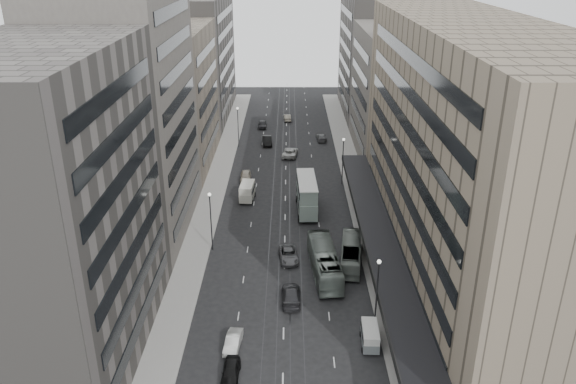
{
  "coord_description": "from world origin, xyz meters",
  "views": [
    {
      "loc": [
        0.54,
        -54.26,
        37.01
      ],
      "look_at": [
        0.45,
        16.22,
        6.63
      ],
      "focal_mm": 35.0,
      "sensor_mm": 36.0,
      "label": 1
    }
  ],
  "objects_px": {
    "double_decker": "(307,194)",
    "sedan_0": "(231,371)",
    "bus_far": "(351,253)",
    "sedan_2": "(289,255)",
    "vw_microbus": "(370,335)",
    "sedan_1": "(233,342)",
    "panel_van": "(247,191)",
    "bus_near": "(325,261)"
  },
  "relations": [
    {
      "from": "panel_van",
      "to": "sedan_1",
      "type": "distance_m",
      "value": 36.54
    },
    {
      "from": "bus_far",
      "to": "double_decker",
      "type": "relative_size",
      "value": 1.04
    },
    {
      "from": "double_decker",
      "to": "sedan_0",
      "type": "xyz_separation_m",
      "value": [
        -8.2,
        -36.64,
        -2.17
      ]
    },
    {
      "from": "sedan_2",
      "to": "bus_near",
      "type": "bearing_deg",
      "value": -43.49
    },
    {
      "from": "panel_van",
      "to": "sedan_1",
      "type": "bearing_deg",
      "value": -84.19
    },
    {
      "from": "panel_van",
      "to": "sedan_2",
      "type": "height_order",
      "value": "panel_van"
    },
    {
      "from": "vw_microbus",
      "to": "sedan_0",
      "type": "bearing_deg",
      "value": -158.22
    },
    {
      "from": "sedan_2",
      "to": "bus_far",
      "type": "bearing_deg",
      "value": -12.08
    },
    {
      "from": "sedan_0",
      "to": "sedan_2",
      "type": "bearing_deg",
      "value": 77.45
    },
    {
      "from": "double_decker",
      "to": "sedan_0",
      "type": "bearing_deg",
      "value": -104.57
    },
    {
      "from": "double_decker",
      "to": "sedan_2",
      "type": "xyz_separation_m",
      "value": [
        -2.77,
        -14.74,
        -2.17
      ]
    },
    {
      "from": "sedan_0",
      "to": "panel_van",
      "type": "bearing_deg",
      "value": 93.1
    },
    {
      "from": "sedan_0",
      "to": "sedan_1",
      "type": "xyz_separation_m",
      "value": [
        -0.18,
        4.36,
        -0.03
      ]
    },
    {
      "from": "panel_van",
      "to": "sedan_2",
      "type": "bearing_deg",
      "value": -66.5
    },
    {
      "from": "bus_far",
      "to": "panel_van",
      "type": "xyz_separation_m",
      "value": [
        -14.63,
        19.79,
        0.15
      ]
    },
    {
      "from": "bus_far",
      "to": "sedan_2",
      "type": "bearing_deg",
      "value": 1.28
    },
    {
      "from": "bus_far",
      "to": "vw_microbus",
      "type": "relative_size",
      "value": 2.59
    },
    {
      "from": "sedan_1",
      "to": "sedan_2",
      "type": "bearing_deg",
      "value": 78.22
    },
    {
      "from": "panel_van",
      "to": "sedan_2",
      "type": "distance_m",
      "value": 20.12
    },
    {
      "from": "panel_van",
      "to": "sedan_1",
      "type": "xyz_separation_m",
      "value": [
        1.04,
        -36.51,
        -0.91
      ]
    },
    {
      "from": "bus_near",
      "to": "bus_far",
      "type": "height_order",
      "value": "bus_near"
    },
    {
      "from": "vw_microbus",
      "to": "sedan_0",
      "type": "height_order",
      "value": "vw_microbus"
    },
    {
      "from": "bus_far",
      "to": "double_decker",
      "type": "distance_m",
      "value": 16.47
    },
    {
      "from": "bus_near",
      "to": "double_decker",
      "type": "xyz_separation_m",
      "value": [
        -1.67,
        18.13,
        1.15
      ]
    },
    {
      "from": "bus_far",
      "to": "vw_microbus",
      "type": "distance_m",
      "value": 16.33
    },
    {
      "from": "sedan_1",
      "to": "panel_van",
      "type": "bearing_deg",
      "value": 97.59
    },
    {
      "from": "vw_microbus",
      "to": "sedan_2",
      "type": "bearing_deg",
      "value": 118.41
    },
    {
      "from": "bus_far",
      "to": "double_decker",
      "type": "height_order",
      "value": "double_decker"
    },
    {
      "from": "sedan_0",
      "to": "sedan_2",
      "type": "distance_m",
      "value": 22.56
    },
    {
      "from": "bus_near",
      "to": "sedan_1",
      "type": "height_order",
      "value": "bus_near"
    },
    {
      "from": "sedan_2",
      "to": "vw_microbus",
      "type": "bearing_deg",
      "value": -70.43
    },
    {
      "from": "double_decker",
      "to": "vw_microbus",
      "type": "bearing_deg",
      "value": -82.16
    },
    {
      "from": "sedan_0",
      "to": "bus_far",
      "type": "bearing_deg",
      "value": 58.93
    },
    {
      "from": "sedan_2",
      "to": "double_decker",
      "type": "bearing_deg",
      "value": 73.15
    },
    {
      "from": "panel_van",
      "to": "sedan_0",
      "type": "distance_m",
      "value": 40.89
    },
    {
      "from": "double_decker",
      "to": "sedan_2",
      "type": "height_order",
      "value": "double_decker"
    },
    {
      "from": "bus_near",
      "to": "sedan_1",
      "type": "distance_m",
      "value": 17.39
    },
    {
      "from": "bus_near",
      "to": "bus_far",
      "type": "relative_size",
      "value": 1.21
    },
    {
      "from": "sedan_0",
      "to": "sedan_1",
      "type": "bearing_deg",
      "value": 93.77
    },
    {
      "from": "sedan_1",
      "to": "sedan_2",
      "type": "xyz_separation_m",
      "value": [
        5.61,
        17.54,
        0.03
      ]
    },
    {
      "from": "bus_near",
      "to": "double_decker",
      "type": "distance_m",
      "value": 18.24
    },
    {
      "from": "double_decker",
      "to": "sedan_1",
      "type": "xyz_separation_m",
      "value": [
        -8.38,
        -32.28,
        -2.19
      ]
    }
  ]
}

